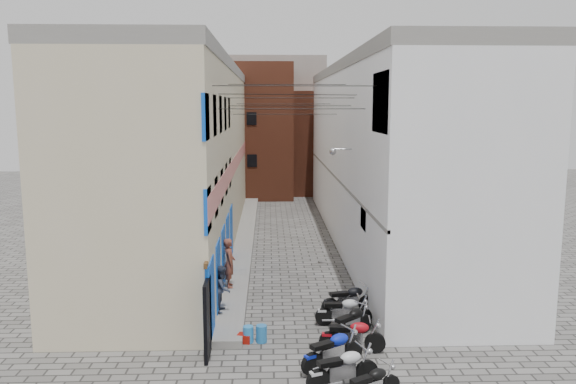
{
  "coord_description": "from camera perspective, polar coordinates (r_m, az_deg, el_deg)",
  "views": [
    {
      "loc": [
        -0.81,
        -15.22,
        6.91
      ],
      "look_at": [
        0.07,
        10.11,
        3.0
      ],
      "focal_mm": 35.0,
      "sensor_mm": 36.0,
      "label": 1
    }
  ],
  "objects": [
    {
      "name": "motorcycle_f",
      "position": [
        18.21,
        5.68,
        -11.79
      ],
      "size": [
        1.82,
        0.6,
        1.05
      ],
      "primitive_type": null,
      "rotation": [
        0.0,
        0.0,
        -1.59
      ],
      "color": "#BABBBF",
      "rests_on": "ground"
    },
    {
      "name": "building_left",
      "position": [
        28.57,
        -10.4,
        3.78
      ],
      "size": [
        5.1,
        27.0,
        9.0
      ],
      "color": "beige",
      "rests_on": "ground"
    },
    {
      "name": "motorcycle_c",
      "position": [
        15.4,
        4.58,
        -15.57
      ],
      "size": [
        2.0,
        1.55,
        1.14
      ],
      "primitive_type": null,
      "rotation": [
        0.0,
        0.0,
        -1.02
      ],
      "color": "#0B1EAF",
      "rests_on": "ground"
    },
    {
      "name": "motorcycle_e",
      "position": [
        17.31,
        6.47,
        -12.92
      ],
      "size": [
        1.76,
        1.64,
        1.06
      ],
      "primitive_type": null,
      "rotation": [
        0.0,
        0.0,
        -0.85
      ],
      "color": "black",
      "rests_on": "ground"
    },
    {
      "name": "building_far_brick_right",
      "position": [
        45.47,
        2.83,
        5.09
      ],
      "size": [
        5.0,
        6.0,
        8.0
      ],
      "primitive_type": "cube",
      "color": "brown",
      "rests_on": "ground"
    },
    {
      "name": "plinth",
      "position": [
        29.05,
        -4.4,
        -4.76
      ],
      "size": [
        0.9,
        26.0,
        0.25
      ],
      "primitive_type": "cube",
      "color": "gray",
      "rests_on": "ground"
    },
    {
      "name": "far_shopfront",
      "position": [
        40.82,
        -0.83,
        0.73
      ],
      "size": [
        2.0,
        0.3,
        2.4
      ],
      "primitive_type": "cube",
      "color": "black",
      "rests_on": "ground"
    },
    {
      "name": "motorcycle_a",
      "position": [
        14.01,
        8.49,
        -18.63
      ],
      "size": [
        1.72,
        1.27,
        0.97
      ],
      "primitive_type": null,
      "rotation": [
        0.0,
        0.0,
        -1.07
      ],
      "color": "black",
      "rests_on": "ground"
    },
    {
      "name": "motorcycle_b",
      "position": [
        14.49,
        5.61,
        -17.25
      ],
      "size": [
        2.03,
        1.24,
        1.12
      ],
      "primitive_type": null,
      "rotation": [
        0.0,
        0.0,
        -1.22
      ],
      "color": "silver",
      "rests_on": "ground"
    },
    {
      "name": "person_a",
      "position": [
        20.98,
        -5.98,
        -7.15
      ],
      "size": [
        0.53,
        0.72,
        1.84
      ],
      "primitive_type": "imported",
      "rotation": [
        0.0,
        0.0,
        1.71
      ],
      "color": "brown",
      "rests_on": "plinth"
    },
    {
      "name": "building_far_brick_left",
      "position": [
        43.27,
        -3.59,
        6.22
      ],
      "size": [
        6.0,
        6.0,
        10.0
      ],
      "primitive_type": "cube",
      "color": "brown",
      "rests_on": "ground"
    },
    {
      "name": "water_jug_far",
      "position": [
        17.08,
        -4.06,
        -14.22
      ],
      "size": [
        0.38,
        0.38,
        0.49
      ],
      "primitive_type": "cylinder",
      "rotation": [
        0.0,
        0.0,
        -0.24
      ],
      "color": "#2A87D2",
      "rests_on": "ground"
    },
    {
      "name": "red_crate",
      "position": [
        17.13,
        -4.44,
        -14.58
      ],
      "size": [
        0.47,
        0.4,
        0.25
      ],
      "primitive_type": "cube",
      "rotation": [
        0.0,
        0.0,
        -0.29
      ],
      "color": "#A2150B",
      "rests_on": "ground"
    },
    {
      "name": "motorcycle_d",
      "position": [
        16.38,
        6.54,
        -14.14
      ],
      "size": [
        1.93,
        0.78,
        1.09
      ],
      "primitive_type": null,
      "rotation": [
        0.0,
        0.0,
        -1.67
      ],
      "color": "#A20B15",
      "rests_on": "ground"
    },
    {
      "name": "water_jug_near",
      "position": [
        17.07,
        -2.71,
        -14.19
      ],
      "size": [
        0.41,
        0.41,
        0.51
      ],
      "primitive_type": "cylinder",
      "rotation": [
        0.0,
        0.0,
        -0.33
      ],
      "color": "#2471B7",
      "rests_on": "ground"
    },
    {
      "name": "ground",
      "position": [
        16.73,
        1.01,
        -15.62
      ],
      "size": [
        90.0,
        90.0,
        0.0
      ],
      "primitive_type": "plane",
      "color": "#5A5855",
      "rests_on": "ground"
    },
    {
      "name": "building_far_concrete",
      "position": [
        49.24,
        -1.06,
        7.13
      ],
      "size": [
        8.0,
        5.0,
        11.0
      ],
      "primitive_type": "cube",
      "color": "gray",
      "rests_on": "ground"
    },
    {
      "name": "motorcycle_g",
      "position": [
        19.14,
        6.23,
        -10.67
      ],
      "size": [
        2.0,
        1.01,
        1.11
      ],
      "primitive_type": null,
      "rotation": [
        0.0,
        0.0,
        -1.35
      ],
      "color": "black",
      "rests_on": "ground"
    },
    {
      "name": "person_b",
      "position": [
        18.68,
        -6.71,
        -9.7
      ],
      "size": [
        0.68,
        0.82,
        1.52
      ],
      "primitive_type": "imported",
      "rotation": [
        0.0,
        0.0,
        1.42
      ],
      "color": "#303748",
      "rests_on": "plinth"
    },
    {
      "name": "overhead_wires",
      "position": [
        22.87,
        0.04,
        9.31
      ],
      "size": [
        5.8,
        13.02,
        1.32
      ],
      "color": "black",
      "rests_on": "ground"
    },
    {
      "name": "building_right",
      "position": [
        28.9,
        9.63,
        3.88
      ],
      "size": [
        5.94,
        26.0,
        9.0
      ],
      "color": "white",
      "rests_on": "ground"
    }
  ]
}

